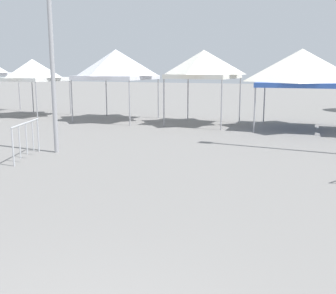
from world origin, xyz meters
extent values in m
cylinder|color=#9E9EA3|center=(-16.34, 18.35, 1.19)|extent=(0.06, 0.06, 2.37)
cylinder|color=#9E9EA3|center=(-12.07, 14.90, 1.07)|extent=(0.06, 0.06, 2.13)
cylinder|color=#9E9EA3|center=(-14.76, 17.73, 1.07)|extent=(0.06, 0.06, 2.13)
cylinder|color=#9E9EA3|center=(-12.00, 17.66, 1.07)|extent=(0.06, 0.06, 2.13)
pyramid|color=white|center=(-13.41, 16.32, 2.63)|extent=(2.98, 2.98, 0.99)
cube|color=white|center=(-13.41, 16.32, 2.03)|extent=(2.95, 2.95, 0.20)
cylinder|color=#9E9EA3|center=(-9.84, 14.84, 1.13)|extent=(0.06, 0.06, 2.27)
cylinder|color=#9E9EA3|center=(-6.64, 14.82, 1.13)|extent=(0.06, 0.06, 2.27)
cylinder|color=#9E9EA3|center=(-9.83, 18.05, 1.13)|extent=(0.06, 0.06, 2.27)
cylinder|color=#9E9EA3|center=(-6.62, 18.03, 1.13)|extent=(0.06, 0.06, 2.27)
pyramid|color=white|center=(-8.23, 16.44, 2.91)|extent=(3.39, 3.39, 1.28)
cube|color=white|center=(-8.23, 16.44, 2.17)|extent=(3.35, 3.35, 0.20)
cylinder|color=#9E9EA3|center=(-5.10, 15.26, 1.18)|extent=(0.06, 0.06, 2.36)
cylinder|color=#9E9EA3|center=(-2.35, 15.09, 1.18)|extent=(0.06, 0.06, 2.36)
cylinder|color=#9E9EA3|center=(-4.94, 18.01, 1.18)|extent=(0.06, 0.06, 2.36)
cylinder|color=#9E9EA3|center=(-2.19, 17.84, 1.18)|extent=(0.06, 0.06, 2.36)
pyramid|color=white|center=(-3.64, 16.55, 2.91)|extent=(3.06, 3.06, 1.10)
cube|color=white|center=(-3.64, 16.55, 2.26)|extent=(3.03, 3.03, 0.20)
cylinder|color=#9E9EA3|center=(-0.92, 15.01, 1.02)|extent=(0.06, 0.06, 2.05)
cylinder|color=#9E9EA3|center=(-1.11, 18.39, 1.02)|extent=(0.06, 0.06, 2.05)
pyramid|color=white|center=(0.68, 16.80, 2.75)|extent=(3.75, 3.75, 1.40)
cube|color=#3359B2|center=(0.68, 16.80, 1.95)|extent=(3.72, 3.72, 0.20)
cylinder|color=#9E9EA3|center=(-5.86, 8.43, 4.10)|extent=(0.14, 0.14, 8.19)
cylinder|color=#B7BABF|center=(-6.09, 7.37, 1.05)|extent=(0.80, 1.98, 0.05)
cylinder|color=#B7BABF|center=(-5.74, 6.44, 0.53)|extent=(0.04, 0.04, 1.05)
cylinder|color=#B7BABF|center=(-6.45, 8.30, 0.53)|extent=(0.04, 0.04, 1.05)
cylinder|color=#B7BABF|center=(-5.90, 6.88, 0.58)|extent=(0.04, 0.04, 0.92)
cylinder|color=#B7BABF|center=(-6.09, 7.37, 0.58)|extent=(0.04, 0.04, 0.92)
cylinder|color=#B7BABF|center=(-6.28, 7.86, 0.58)|extent=(0.04, 0.04, 0.92)
camera|label=1|loc=(2.34, -1.97, 2.61)|focal=43.95mm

